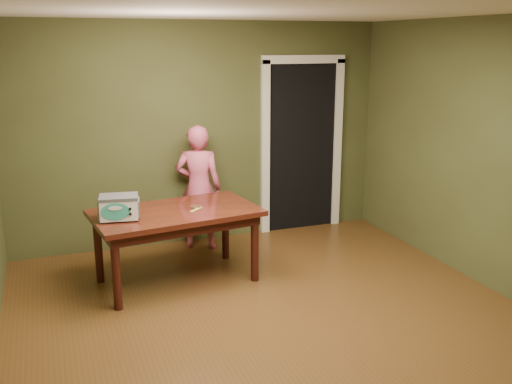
# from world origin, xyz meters

# --- Properties ---
(floor) EXTENTS (5.00, 5.00, 0.00)m
(floor) POSITION_xyz_m (0.00, 0.00, 0.00)
(floor) COLOR #543618
(floor) RESTS_ON ground
(room_shell) EXTENTS (4.52, 5.02, 2.61)m
(room_shell) POSITION_xyz_m (0.00, 0.00, 1.71)
(room_shell) COLOR #454E29
(room_shell) RESTS_ON ground
(doorway) EXTENTS (1.10, 0.66, 2.25)m
(doorway) POSITION_xyz_m (1.30, 2.78, 1.06)
(doorway) COLOR black
(doorway) RESTS_ON ground
(dining_table) EXTENTS (1.70, 1.10, 0.75)m
(dining_table) POSITION_xyz_m (-0.60, 1.33, 0.65)
(dining_table) COLOR black
(dining_table) RESTS_ON floor
(toy_oven) EXTENTS (0.40, 0.30, 0.23)m
(toy_oven) POSITION_xyz_m (-1.15, 1.21, 0.87)
(toy_oven) COLOR #4C4F54
(toy_oven) RESTS_ON dining_table
(baking_pan) EXTENTS (0.10, 0.10, 0.02)m
(baking_pan) POSITION_xyz_m (-0.39, 1.34, 0.76)
(baking_pan) COLOR silver
(baking_pan) RESTS_ON dining_table
(spatula) EXTENTS (0.15, 0.13, 0.01)m
(spatula) POSITION_xyz_m (-0.40, 1.27, 0.75)
(spatula) COLOR #D8D25E
(spatula) RESTS_ON dining_table
(child) EXTENTS (0.63, 0.53, 1.46)m
(child) POSITION_xyz_m (-0.13, 2.20, 0.73)
(child) COLOR #CD5475
(child) RESTS_ON floor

